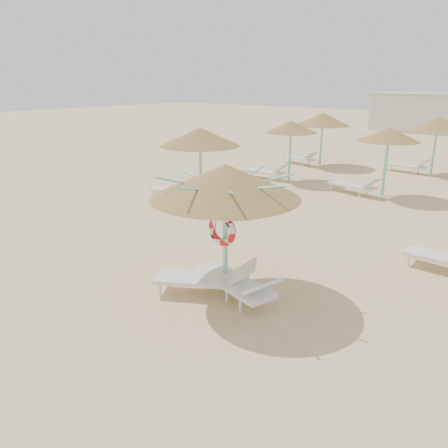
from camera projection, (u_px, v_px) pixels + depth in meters
The scene contains 6 objects.
ground at pixel (215, 294), 9.25m from camera, with size 120.00×120.00×0.00m, color #DFBD88.
main_palapa at pixel (225, 182), 8.72m from camera, with size 3.06×3.06×2.74m.
lounger_main_a at pixel (208, 278), 9.14m from camera, with size 2.16×1.64×0.77m.
lounger_main_b at pixel (237, 283), 8.90m from camera, with size 2.29×1.16×0.80m.
palapa_field at pixel (411, 140), 15.35m from camera, with size 19.03×14.39×2.72m.
service_hut at pixel (423, 112), 38.05m from camera, with size 8.40×4.40×3.25m.
Camera 1 is at (5.42, -6.31, 4.31)m, focal length 35.00 mm.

